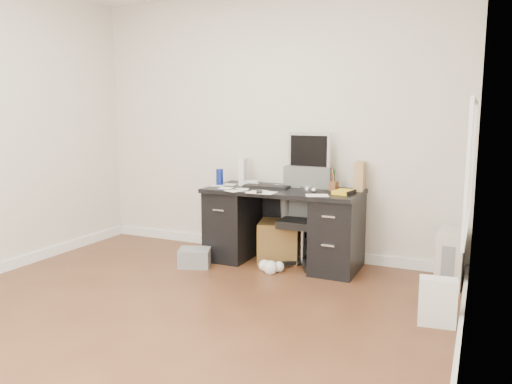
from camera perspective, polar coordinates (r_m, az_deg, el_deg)
ground at (r=3.78m, az=-10.91°, el=-14.15°), size 4.00×4.00×0.00m
room_shell at (r=3.49m, az=-11.00°, el=11.81°), size 4.02×4.02×2.71m
desk at (r=4.92m, az=3.11°, el=-3.68°), size 1.50×0.70×0.75m
loose_papers at (r=4.88m, az=0.73°, el=0.44°), size 1.10×0.60×0.00m
lcd_monitor at (r=4.94m, az=6.12°, el=3.68°), size 0.46×0.29×0.55m
keyboard at (r=4.91m, az=1.19°, el=0.62°), size 0.46×0.17×0.03m
computer_mouse at (r=4.62m, az=6.62°, el=0.22°), size 0.06×0.06×0.05m
travel_mug at (r=5.11m, az=-4.17°, el=1.72°), size 0.08×0.08×0.17m
white_binder at (r=5.15m, az=-1.51°, el=2.37°), size 0.17×0.25×0.27m
magazine_file at (r=4.84m, az=11.74°, el=1.79°), size 0.14×0.24×0.27m
pen_cup at (r=4.78m, az=8.88°, el=1.39°), size 0.10×0.10×0.21m
yellow_book at (r=4.61m, az=10.00°, el=0.00°), size 0.19×0.22×0.03m
paper_remote at (r=4.61m, az=0.63°, el=0.06°), size 0.26×0.22×0.02m
office_chair at (r=4.86m, az=5.37°, el=-2.89°), size 0.56×0.56×0.96m
pc_tower at (r=4.70m, az=21.32°, el=-6.93°), size 0.22×0.48×0.48m
shopping_bag at (r=3.79m, az=20.03°, el=-11.72°), size 0.27×0.21×0.34m
wicker_basket at (r=5.08m, az=2.69°, el=-5.59°), size 0.49×0.49×0.40m
desk_printer at (r=4.93m, az=-7.03°, el=-7.44°), size 0.37×0.34×0.17m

